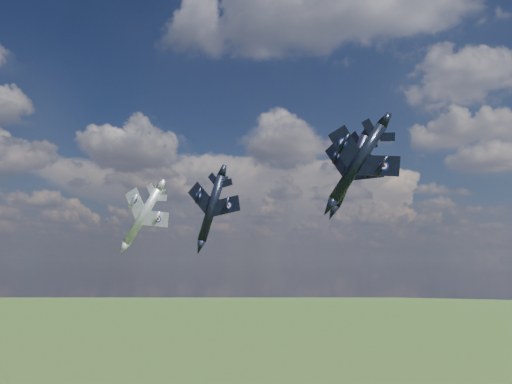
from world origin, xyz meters
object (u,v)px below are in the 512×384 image
(jet_left_silver, at_px, (143,216))
(jet_right_navy, at_px, (358,163))
(jet_lead_navy, at_px, (212,208))
(jet_high_navy, at_px, (350,171))

(jet_left_silver, bearing_deg, jet_right_navy, -23.84)
(jet_lead_navy, distance_m, jet_left_silver, 13.00)
(jet_high_navy, height_order, jet_left_silver, jet_high_navy)
(jet_right_navy, xyz_separation_m, jet_left_silver, (-35.80, 20.74, -2.88))
(jet_lead_navy, xyz_separation_m, jet_high_navy, (20.14, 6.47, 5.81))
(jet_lead_navy, xyz_separation_m, jet_right_navy, (23.04, -18.37, 2.16))
(jet_left_silver, bearing_deg, jet_lead_navy, -4.31)
(jet_lead_navy, relative_size, jet_high_navy, 0.88)
(jet_right_navy, relative_size, jet_high_navy, 0.78)
(jet_right_navy, height_order, jet_high_navy, jet_high_navy)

